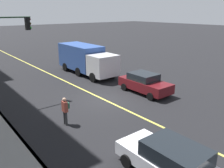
# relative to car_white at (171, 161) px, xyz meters

# --- Properties ---
(ground) EXTENTS (200.00, 200.00, 0.00)m
(ground) POSITION_rel_car_white_xyz_m (8.55, -3.11, -0.79)
(ground) COLOR black
(curb_edge) EXTENTS (80.00, 0.16, 0.15)m
(curb_edge) POSITION_rel_car_white_xyz_m (8.55, 3.72, -0.72)
(curb_edge) COLOR slate
(curb_edge) RESTS_ON ground
(lane_stripe_center) EXTENTS (80.00, 0.16, 0.01)m
(lane_stripe_center) POSITION_rel_car_white_xyz_m (8.55, -3.11, -0.79)
(lane_stripe_center) COLOR #D8CC4C
(lane_stripe_center) RESTS_ON ground
(car_white) EXTENTS (4.49, 2.02, 1.54)m
(car_white) POSITION_rel_car_white_xyz_m (0.00, 0.00, 0.00)
(car_white) COLOR silver
(car_white) RESTS_ON ground
(car_maroon) EXTENTS (4.45, 2.07, 1.60)m
(car_maroon) POSITION_rel_car_white_xyz_m (7.76, -6.66, 0.02)
(car_maroon) COLOR #591116
(car_maroon) RESTS_ON ground
(truck_blue) EXTENTS (7.90, 2.64, 2.97)m
(truck_blue) POSITION_rel_car_white_xyz_m (15.86, -6.23, 0.82)
(truck_blue) COLOR silver
(truck_blue) RESTS_ON ground
(pedestrian_with_backpack) EXTENTS (0.41, 0.37, 1.69)m
(pedestrian_with_backpack) POSITION_rel_car_white_xyz_m (6.72, 1.05, 0.19)
(pedestrian_with_backpack) COLOR #383838
(pedestrian_with_backpack) RESTS_ON ground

